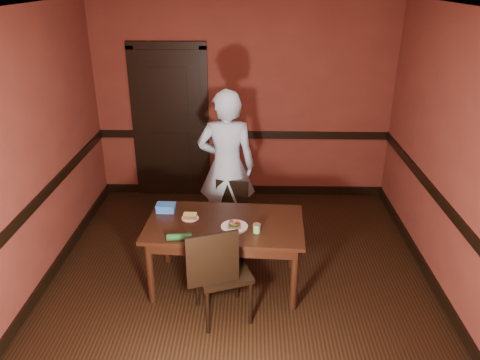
{
  "coord_description": "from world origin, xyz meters",
  "views": [
    {
      "loc": [
        0.11,
        -3.94,
        2.96
      ],
      "look_at": [
        0.0,
        0.35,
        1.05
      ],
      "focal_mm": 35.0,
      "sensor_mm": 36.0,
      "label": 1
    }
  ],
  "objects_px": {
    "chair_near": "(223,270)",
    "chair_far": "(234,219)",
    "dining_table": "(225,254)",
    "cheese_saucer": "(190,217)",
    "food_tub": "(166,208)",
    "sandwich_plate": "(234,226)",
    "sauce_jar": "(257,228)",
    "person": "(227,167)"
  },
  "relations": [
    {
      "from": "sandwich_plate",
      "to": "chair_far",
      "type": "bearing_deg",
      "value": 92.11
    },
    {
      "from": "cheese_saucer",
      "to": "sandwich_plate",
      "type": "bearing_deg",
      "value": -20.54
    },
    {
      "from": "chair_near",
      "to": "person",
      "type": "xyz_separation_m",
      "value": [
        -0.03,
        1.45,
        0.42
      ]
    },
    {
      "from": "sandwich_plate",
      "to": "food_tub",
      "type": "xyz_separation_m",
      "value": [
        -0.71,
        0.32,
        0.02
      ]
    },
    {
      "from": "sauce_jar",
      "to": "food_tub",
      "type": "distance_m",
      "value": 1.01
    },
    {
      "from": "sandwich_plate",
      "to": "sauce_jar",
      "type": "relative_size",
      "value": 3.01
    },
    {
      "from": "dining_table",
      "to": "sauce_jar",
      "type": "distance_m",
      "value": 0.54
    },
    {
      "from": "dining_table",
      "to": "cheese_saucer",
      "type": "relative_size",
      "value": 8.86
    },
    {
      "from": "dining_table",
      "to": "food_tub",
      "type": "bearing_deg",
      "value": 163.29
    },
    {
      "from": "sandwich_plate",
      "to": "cheese_saucer",
      "type": "height_order",
      "value": "sandwich_plate"
    },
    {
      "from": "sauce_jar",
      "to": "cheese_saucer",
      "type": "distance_m",
      "value": 0.7
    },
    {
      "from": "sauce_jar",
      "to": "chair_far",
      "type": "bearing_deg",
      "value": 106.28
    },
    {
      "from": "chair_far",
      "to": "sauce_jar",
      "type": "distance_m",
      "value": 0.93
    },
    {
      "from": "chair_near",
      "to": "food_tub",
      "type": "distance_m",
      "value": 0.97
    },
    {
      "from": "dining_table",
      "to": "sauce_jar",
      "type": "xyz_separation_m",
      "value": [
        0.31,
        -0.18,
        0.4
      ]
    },
    {
      "from": "cheese_saucer",
      "to": "food_tub",
      "type": "xyz_separation_m",
      "value": [
        -0.27,
        0.15,
        0.02
      ]
    },
    {
      "from": "dining_table",
      "to": "cheese_saucer",
      "type": "distance_m",
      "value": 0.52
    },
    {
      "from": "person",
      "to": "sauce_jar",
      "type": "relative_size",
      "value": 21.04
    },
    {
      "from": "cheese_saucer",
      "to": "dining_table",
      "type": "bearing_deg",
      "value": -10.99
    },
    {
      "from": "chair_near",
      "to": "sauce_jar",
      "type": "bearing_deg",
      "value": -155.05
    },
    {
      "from": "person",
      "to": "cheese_saucer",
      "type": "bearing_deg",
      "value": 68.91
    },
    {
      "from": "sandwich_plate",
      "to": "cheese_saucer",
      "type": "relative_size",
      "value": 1.51
    },
    {
      "from": "chair_far",
      "to": "chair_near",
      "type": "relative_size",
      "value": 0.82
    },
    {
      "from": "dining_table",
      "to": "chair_far",
      "type": "distance_m",
      "value": 0.65
    },
    {
      "from": "chair_far",
      "to": "sauce_jar",
      "type": "bearing_deg",
      "value": -62.71
    },
    {
      "from": "person",
      "to": "sandwich_plate",
      "type": "relative_size",
      "value": 6.98
    },
    {
      "from": "sandwich_plate",
      "to": "dining_table",
      "type": "bearing_deg",
      "value": 134.47
    },
    {
      "from": "chair_far",
      "to": "person",
      "type": "bearing_deg",
      "value": 117.73
    },
    {
      "from": "sandwich_plate",
      "to": "food_tub",
      "type": "height_order",
      "value": "food_tub"
    },
    {
      "from": "dining_table",
      "to": "chair_near",
      "type": "distance_m",
      "value": 0.5
    },
    {
      "from": "chair_far",
      "to": "cheese_saucer",
      "type": "relative_size",
      "value": 4.65
    },
    {
      "from": "chair_far",
      "to": "food_tub",
      "type": "xyz_separation_m",
      "value": [
        -0.68,
        -0.43,
        0.36
      ]
    },
    {
      "from": "dining_table",
      "to": "chair_near",
      "type": "bearing_deg",
      "value": -86.65
    },
    {
      "from": "person",
      "to": "food_tub",
      "type": "relative_size",
      "value": 9.26
    },
    {
      "from": "cheese_saucer",
      "to": "food_tub",
      "type": "distance_m",
      "value": 0.31
    },
    {
      "from": "chair_near",
      "to": "dining_table",
      "type": "bearing_deg",
      "value": -108.98
    },
    {
      "from": "sandwich_plate",
      "to": "sauce_jar",
      "type": "xyz_separation_m",
      "value": [
        0.21,
        -0.08,
        0.03
      ]
    },
    {
      "from": "person",
      "to": "food_tub",
      "type": "distance_m",
      "value": 0.97
    },
    {
      "from": "sauce_jar",
      "to": "chair_near",
      "type": "bearing_deg",
      "value": -135.55
    },
    {
      "from": "chair_far",
      "to": "person",
      "type": "xyz_separation_m",
      "value": [
        -0.1,
        0.33,
        0.51
      ]
    },
    {
      "from": "food_tub",
      "to": "cheese_saucer",
      "type": "bearing_deg",
      "value": -28.51
    },
    {
      "from": "chair_near",
      "to": "chair_far",
      "type": "bearing_deg",
      "value": -112.85
    }
  ]
}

